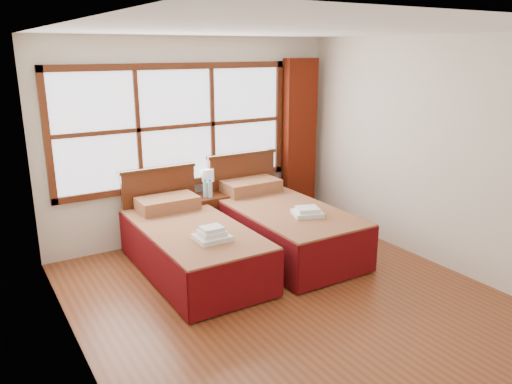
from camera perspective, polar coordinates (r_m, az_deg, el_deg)
floor at (r=5.14m, az=4.11°, el=-12.37°), size 4.50×4.50×0.00m
ceiling at (r=4.53m, az=4.80°, el=17.97°), size 4.50×4.50×0.00m
wall_back at (r=6.58m, az=-7.12°, el=5.92°), size 4.00×0.00×4.00m
wall_left at (r=3.89m, az=-20.26°, el=-2.08°), size 0.00×4.50×4.50m
wall_right at (r=6.03m, az=20.10°, el=4.14°), size 0.00×4.50×4.50m
window at (r=6.42m, az=-9.09°, el=7.40°), size 3.16×0.06×1.56m
curtain at (r=7.28m, az=4.97°, el=5.93°), size 0.50×0.16×2.30m
bed_left at (r=5.71m, az=-7.43°, el=-6.02°), size 1.05×2.07×1.02m
bed_right at (r=6.25m, az=2.75°, el=-3.74°), size 1.11×2.15×1.08m
nightstand at (r=6.65m, az=-5.13°, el=-2.82°), size 0.45×0.45×0.60m
towels_left at (r=5.16m, az=-5.05°, el=-4.89°), size 0.34×0.30×0.15m
towels_right at (r=5.82m, az=5.90°, el=-2.29°), size 0.41×0.38×0.10m
lamp at (r=6.62m, az=-5.53°, el=1.85°), size 0.16×0.16×0.32m
bottle_near at (r=6.45m, az=-5.81°, el=0.36°), size 0.06×0.06×0.23m
bottle_far at (r=6.43m, az=-5.28°, el=0.33°), size 0.06×0.06×0.23m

